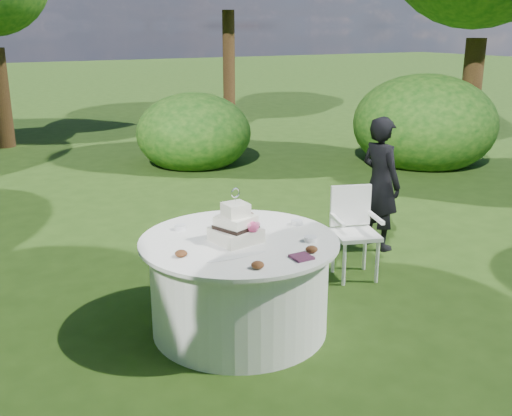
# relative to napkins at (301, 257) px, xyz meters

# --- Properties ---
(ground) EXTENTS (80.00, 80.00, 0.00)m
(ground) POSITION_rel_napkins_xyz_m (-0.21, 0.57, -0.78)
(ground) COLOR #223C10
(ground) RESTS_ON ground
(napkins) EXTENTS (0.14, 0.14, 0.02)m
(napkins) POSITION_rel_napkins_xyz_m (0.00, 0.00, 0.00)
(napkins) COLOR #4D213A
(napkins) RESTS_ON table
(feather_plume) EXTENTS (0.48, 0.07, 0.01)m
(feather_plume) POSITION_rel_napkins_xyz_m (-0.40, 0.24, -0.00)
(feather_plume) COLOR white
(feather_plume) RESTS_ON table
(guest) EXTENTS (0.39, 0.56, 1.45)m
(guest) POSITION_rel_napkins_xyz_m (1.99, 1.51, -0.05)
(guest) COLOR black
(guest) RESTS_ON ground
(table) EXTENTS (1.56, 1.56, 0.77)m
(table) POSITION_rel_napkins_xyz_m (-0.21, 0.57, -0.39)
(table) COLOR white
(table) RESTS_ON ground
(cake) EXTENTS (0.37, 0.37, 0.43)m
(cake) POSITION_rel_napkins_xyz_m (-0.25, 0.54, 0.10)
(cake) COLOR beige
(cake) RESTS_ON table
(chair) EXTENTS (0.51, 0.51, 0.88)m
(chair) POSITION_rel_napkins_xyz_m (1.27, 1.03, -0.26)
(chair) COLOR silver
(chair) RESTS_ON ground
(votives) EXTENTS (1.00, 0.84, 0.04)m
(votives) POSITION_rel_napkins_xyz_m (0.03, 0.64, 0.01)
(votives) COLOR white
(votives) RESTS_ON table
(petal_cups) EXTENTS (0.96, 1.12, 0.05)m
(petal_cups) POSITION_rel_napkins_xyz_m (-0.22, 0.38, 0.02)
(petal_cups) COLOR #562D16
(petal_cups) RESTS_ON table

